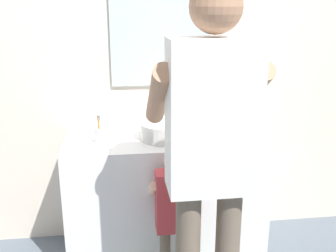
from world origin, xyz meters
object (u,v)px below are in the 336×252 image
at_px(toothbrush_cup, 100,135).
at_px(soap_bottle, 221,125).
at_px(child_toddler, 174,209).
at_px(adult_parent, 211,139).

height_order(toothbrush_cup, soap_bottle, toothbrush_cup).
relative_size(toothbrush_cup, soap_bottle, 1.25).
xyz_separation_m(child_toddler, adult_parent, (0.13, -0.31, 0.52)).
xyz_separation_m(toothbrush_cup, child_toddler, (0.41, -0.35, -0.35)).
relative_size(toothbrush_cup, adult_parent, 0.12).
bearing_deg(toothbrush_cup, child_toddler, -40.67).
distance_m(toothbrush_cup, child_toddler, 0.65).
bearing_deg(child_toddler, adult_parent, -67.28).
bearing_deg(toothbrush_cup, adult_parent, -50.72).
distance_m(toothbrush_cup, adult_parent, 0.87).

